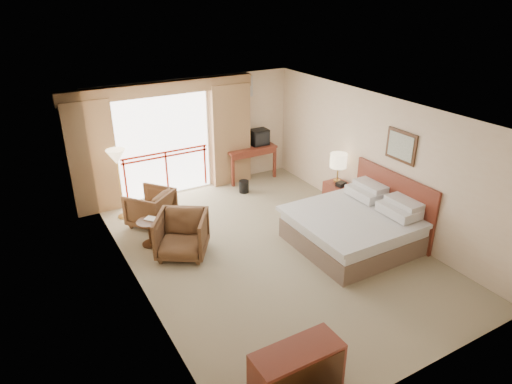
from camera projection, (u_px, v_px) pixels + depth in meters
floor at (271, 250)px, 8.71m from camera, size 7.00×7.00×0.00m
ceiling at (274, 112)px, 7.58m from camera, size 7.00×7.00×0.00m
wall_back at (195, 134)px, 10.90m from camera, size 5.00×0.00×5.00m
wall_front at (428, 290)px, 5.38m from camera, size 5.00×0.00×5.00m
wall_left at (134, 218)px, 7.01m from camera, size 0.00×7.00×7.00m
wall_right at (377, 161)px, 9.27m from camera, size 0.00×7.00×7.00m
balcony_door at (164, 146)px, 10.59m from camera, size 2.40×0.00×2.40m
balcony_railing at (166, 162)px, 10.73m from camera, size 2.09×0.03×1.02m
curtain_left at (92, 158)px, 9.72m from camera, size 1.00×0.26×2.50m
curtain_right at (230, 135)px, 11.21m from camera, size 1.00×0.26×2.50m
valance at (161, 89)px, 9.94m from camera, size 4.40×0.22×0.28m
hvac_vent at (243, 87)px, 11.05m from camera, size 0.50×0.04×0.50m
bed at (354, 227)px, 8.75m from camera, size 2.13×2.06×0.97m
headboard at (393, 204)px, 9.08m from camera, size 0.06×2.10×1.30m
framed_art at (401, 146)px, 8.58m from camera, size 0.04×0.72×0.60m
nightstand at (337, 196)px, 10.17m from camera, size 0.46×0.54×0.63m
table_lamp at (338, 161)px, 9.87m from camera, size 0.37×0.37×0.65m
phone at (341, 184)px, 9.88m from camera, size 0.23×0.19×0.09m
desk at (248, 153)px, 11.72m from camera, size 1.32×0.64×0.87m
tv at (259, 137)px, 11.64m from camera, size 0.45×0.35×0.41m
coffee_maker at (237, 144)px, 11.38m from camera, size 0.15×0.15×0.28m
cup at (243, 146)px, 11.44m from camera, size 0.08×0.08×0.11m
wastebasket at (244, 186)px, 11.07m from camera, size 0.29×0.29×0.30m
armchair_far at (152, 224)px, 9.67m from camera, size 1.16×1.16×0.76m
armchair_near at (183, 254)px, 8.59m from camera, size 1.24×1.25×0.83m
side_table at (150, 229)px, 8.75m from camera, size 0.47×0.47×0.51m
book at (149, 221)px, 8.69m from camera, size 0.28×0.29×0.02m
floor_lamp at (116, 160)px, 9.40m from camera, size 0.39×0.39×1.54m
dresser at (297, 374)px, 5.47m from camera, size 1.12×0.48×0.75m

